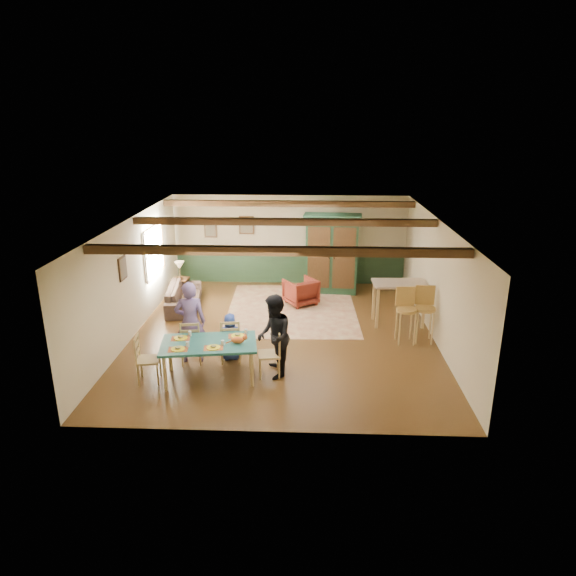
{
  "coord_description": "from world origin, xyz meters",
  "views": [
    {
      "loc": [
        0.59,
        -11.18,
        4.88
      ],
      "look_at": [
        0.12,
        -0.01,
        1.15
      ],
      "focal_mm": 32.0,
      "sensor_mm": 36.0,
      "label": 1
    }
  ],
  "objects_px": {
    "dining_table": "(210,361)",
    "bar_stool_left": "(406,316)",
    "person_woman": "(274,336)",
    "armchair": "(301,292)",
    "sofa": "(184,296)",
    "counter_table": "(398,303)",
    "dining_chair_far_right": "(231,340)",
    "cat": "(238,339)",
    "end_table": "(181,288)",
    "table_lamp": "(180,270)",
    "dining_chair_end_right": "(269,353)",
    "person_child": "(231,337)",
    "armoire": "(332,254)",
    "bar_stool_right": "(425,315)",
    "person_man": "(190,322)",
    "dining_chair_far_left": "(191,341)",
    "dining_chair_end_left": "(148,359)"
  },
  "relations": [
    {
      "from": "dining_table",
      "to": "cat",
      "type": "height_order",
      "value": "cat"
    },
    {
      "from": "person_child",
      "to": "bar_stool_left",
      "type": "distance_m",
      "value": 3.96
    },
    {
      "from": "dining_chair_far_right",
      "to": "counter_table",
      "type": "xyz_separation_m",
      "value": [
        3.82,
        2.22,
        0.06
      ]
    },
    {
      "from": "person_woman",
      "to": "person_man",
      "type": "bearing_deg",
      "value": -115.87
    },
    {
      "from": "counter_table",
      "to": "table_lamp",
      "type": "bearing_deg",
      "value": 163.26
    },
    {
      "from": "dining_chair_end_right",
      "to": "bar_stool_right",
      "type": "distance_m",
      "value": 3.82
    },
    {
      "from": "dining_chair_end_right",
      "to": "person_child",
      "type": "bearing_deg",
      "value": -136.85
    },
    {
      "from": "person_woman",
      "to": "armoire",
      "type": "relative_size",
      "value": 0.73
    },
    {
      "from": "table_lamp",
      "to": "counter_table",
      "type": "xyz_separation_m",
      "value": [
        5.85,
        -1.76,
        -0.26
      ]
    },
    {
      "from": "armoire",
      "to": "table_lamp",
      "type": "bearing_deg",
      "value": -166.74
    },
    {
      "from": "person_woman",
      "to": "cat",
      "type": "bearing_deg",
      "value": -81.87
    },
    {
      "from": "sofa",
      "to": "counter_table",
      "type": "relative_size",
      "value": 1.59
    },
    {
      "from": "dining_table",
      "to": "bar_stool_left",
      "type": "height_order",
      "value": "bar_stool_left"
    },
    {
      "from": "dining_chair_far_right",
      "to": "armoire",
      "type": "distance_m",
      "value": 5.19
    },
    {
      "from": "dining_chair_far_right",
      "to": "person_man",
      "type": "xyz_separation_m",
      "value": [
        -0.81,
        -0.04,
        0.39
      ]
    },
    {
      "from": "sofa",
      "to": "bar_stool_right",
      "type": "xyz_separation_m",
      "value": [
        5.98,
        -2.0,
        0.34
      ]
    },
    {
      "from": "dining_table",
      "to": "sofa",
      "type": "relative_size",
      "value": 0.89
    },
    {
      "from": "dining_chair_end_right",
      "to": "person_child",
      "type": "height_order",
      "value": "person_child"
    },
    {
      "from": "dining_chair_far_right",
      "to": "person_woman",
      "type": "distance_m",
      "value": 1.18
    },
    {
      "from": "dining_table",
      "to": "person_woman",
      "type": "distance_m",
      "value": 1.34
    },
    {
      "from": "dining_chair_far_right",
      "to": "sofa",
      "type": "xyz_separation_m",
      "value": [
        -1.74,
        3.16,
        -0.18
      ]
    },
    {
      "from": "cat",
      "to": "end_table",
      "type": "relative_size",
      "value": 0.67
    },
    {
      "from": "bar_stool_left",
      "to": "end_table",
      "type": "bearing_deg",
      "value": 149.86
    },
    {
      "from": "dining_table",
      "to": "table_lamp",
      "type": "height_order",
      "value": "table_lamp"
    },
    {
      "from": "dining_table",
      "to": "armchair",
      "type": "height_order",
      "value": "dining_table"
    },
    {
      "from": "dining_chair_far_left",
      "to": "sofa",
      "type": "height_order",
      "value": "dining_chair_far_left"
    },
    {
      "from": "counter_table",
      "to": "dining_chair_far_left",
      "type": "bearing_deg",
      "value": -153.25
    },
    {
      "from": "dining_chair_end_left",
      "to": "person_man",
      "type": "height_order",
      "value": "person_man"
    },
    {
      "from": "armchair",
      "to": "bar_stool_right",
      "type": "height_order",
      "value": "bar_stool_right"
    },
    {
      "from": "bar_stool_left",
      "to": "counter_table",
      "type": "bearing_deg",
      "value": 85.54
    },
    {
      "from": "cat",
      "to": "end_table",
      "type": "xyz_separation_m",
      "value": [
        -2.29,
        4.77,
        -0.58
      ]
    },
    {
      "from": "person_man",
      "to": "bar_stool_right",
      "type": "height_order",
      "value": "person_man"
    },
    {
      "from": "dining_table",
      "to": "dining_chair_far_left",
      "type": "distance_m",
      "value": 0.84
    },
    {
      "from": "dining_table",
      "to": "bar_stool_right",
      "type": "xyz_separation_m",
      "value": [
        4.53,
        1.93,
        0.26
      ]
    },
    {
      "from": "armoire",
      "to": "bar_stool_left",
      "type": "relative_size",
      "value": 1.8
    },
    {
      "from": "end_table",
      "to": "bar_stool_right",
      "type": "xyz_separation_m",
      "value": [
        6.26,
        -2.82,
        0.37
      ]
    },
    {
      "from": "person_man",
      "to": "bar_stool_right",
      "type": "distance_m",
      "value": 5.19
    },
    {
      "from": "person_child",
      "to": "bar_stool_right",
      "type": "distance_m",
      "value": 4.38
    },
    {
      "from": "armoire",
      "to": "dining_chair_far_right",
      "type": "bearing_deg",
      "value": -111.44
    },
    {
      "from": "dining_chair_end_left",
      "to": "counter_table",
      "type": "xyz_separation_m",
      "value": [
        5.27,
        3.16,
        0.06
      ]
    },
    {
      "from": "person_woman",
      "to": "armchair",
      "type": "distance_m",
      "value": 4.17
    },
    {
      "from": "cat",
      "to": "end_table",
      "type": "bearing_deg",
      "value": 107.45
    },
    {
      "from": "dining_table",
      "to": "person_child",
      "type": "relative_size",
      "value": 1.79
    },
    {
      "from": "dining_chair_far_left",
      "to": "dining_chair_end_left",
      "type": "bearing_deg",
      "value": 43.83
    },
    {
      "from": "person_man",
      "to": "bar_stool_left",
      "type": "xyz_separation_m",
      "value": [
        4.62,
        1.13,
        -0.24
      ]
    },
    {
      "from": "dining_chair_end_right",
      "to": "sofa",
      "type": "height_order",
      "value": "dining_chair_end_right"
    },
    {
      "from": "bar_stool_left",
      "to": "armchair",
      "type": "bearing_deg",
      "value": 130.92
    },
    {
      "from": "sofa",
      "to": "bar_stool_left",
      "type": "bearing_deg",
      "value": -117.76
    },
    {
      "from": "dining_chair_far_left",
      "to": "counter_table",
      "type": "distance_m",
      "value": 5.18
    },
    {
      "from": "dining_chair_end_left",
      "to": "person_woman",
      "type": "xyz_separation_m",
      "value": [
        2.4,
        0.35,
        0.35
      ]
    }
  ]
}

